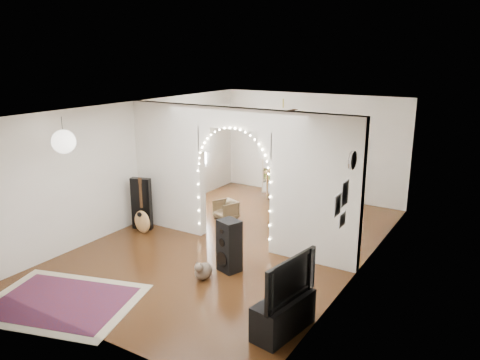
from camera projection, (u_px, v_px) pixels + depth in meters
The scene contains 25 objects.
floor at pixel (236, 242), 9.42m from camera, with size 7.50×7.50×0.00m, color black.
ceiling at pixel (236, 107), 8.71m from camera, with size 5.00×7.50×0.02m, color white.
wall_back at pixel (312, 146), 12.16m from camera, with size 5.00×0.02×2.70m, color silver.
wall_front at pixel (82, 242), 5.98m from camera, with size 5.00×0.02×2.70m, color silver.
wall_left at pixel (140, 162), 10.32m from camera, with size 0.02×7.50×2.70m, color silver.
wall_right at pixel (363, 197), 7.81m from camera, with size 0.02×7.50×2.70m, color silver.
divider_wall at pixel (236, 174), 9.05m from camera, with size 5.00×0.20×2.70m.
fairy_lights at pixel (232, 169), 8.91m from camera, with size 1.64×0.04×1.60m, color #FFEABF, non-canonical shape.
window at pixel (190, 143), 11.75m from camera, with size 0.04×1.20×1.40m, color white.
wall_clock at pixel (353, 160), 7.13m from camera, with size 0.31×0.31×0.03m, color white.
picture_frames at pixel (342, 205), 6.96m from camera, with size 0.02×0.50×0.70m, color white, non-canonical shape.
paper_lantern at pixel (64, 142), 7.81m from camera, with size 0.40×0.40×0.40m, color white.
ceiling_fan at pixel (283, 112), 10.44m from camera, with size 1.10×1.10×0.30m, color #B09B3A, non-canonical shape.
area_rug at pixel (62, 302), 7.14m from camera, with size 2.26×1.70×0.02m, color maroon.
guitar_case at pixel (142, 204), 10.00m from camera, with size 0.43×0.14×1.13m, color black.
acoustic_guitar at pixel (142, 213), 9.79m from camera, with size 0.43×0.23×1.03m.
tabby_cat at pixel (203, 271), 7.84m from camera, with size 0.31×0.58×0.38m.
floor_speaker at pixel (229, 246), 8.07m from camera, with size 0.44×0.41×0.93m.
media_console at pixel (283, 315), 6.34m from camera, with size 0.40×1.00×0.50m, color black.
tv at pixel (284, 277), 6.19m from camera, with size 1.07×0.14×0.62m, color black.
bookcase at pixel (287, 169), 12.41m from camera, with size 1.35×0.34×1.39m, color #C0AC8B.
dining_table at pixel (291, 173), 12.06m from camera, with size 1.27×0.91×0.76m.
flower_vase at pixel (291, 167), 12.01m from camera, with size 0.18×0.18×0.19m, color silver.
dining_chair_left at pixel (226, 210), 10.70m from camera, with size 0.46×0.47×0.43m, color brown.
dining_chair_right at pixel (330, 211), 10.38m from camera, with size 0.60×0.62×0.56m, color brown.
Camera 1 is at (4.63, -7.44, 3.68)m, focal length 35.00 mm.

